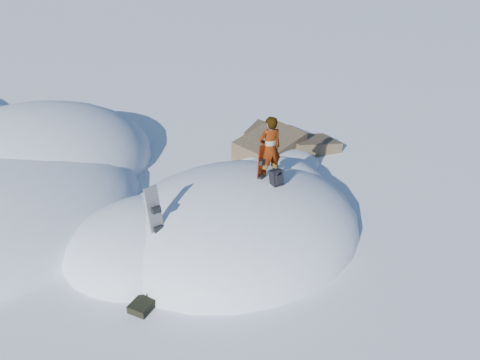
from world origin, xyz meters
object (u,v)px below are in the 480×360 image
backpack (277,178)px  snowboard_red (261,171)px  snowboard_dark (156,221)px  person (270,148)px

backpack → snowboard_red: bearing=110.9°
snowboard_dark → backpack: (3.22, -0.28, 0.30)m
snowboard_red → snowboard_dark: (-3.05, -0.18, -0.34)m
snowboard_red → snowboard_dark: snowboard_red is taller
snowboard_red → person: bearing=-19.6°
snowboard_dark → snowboard_red: bearing=-1.4°
snowboard_dark → backpack: size_ratio=3.44×
snowboard_red → backpack: (0.17, -0.46, -0.04)m
backpack → person: person is taller
snowboard_dark → person: (3.33, 0.21, 0.92)m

